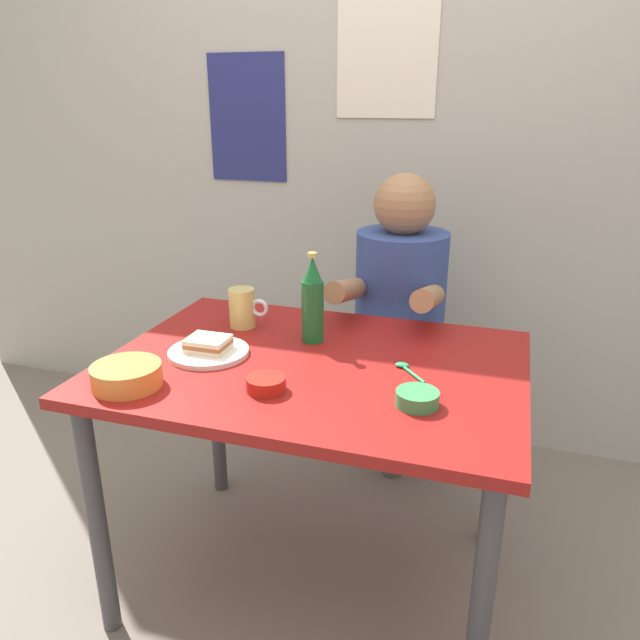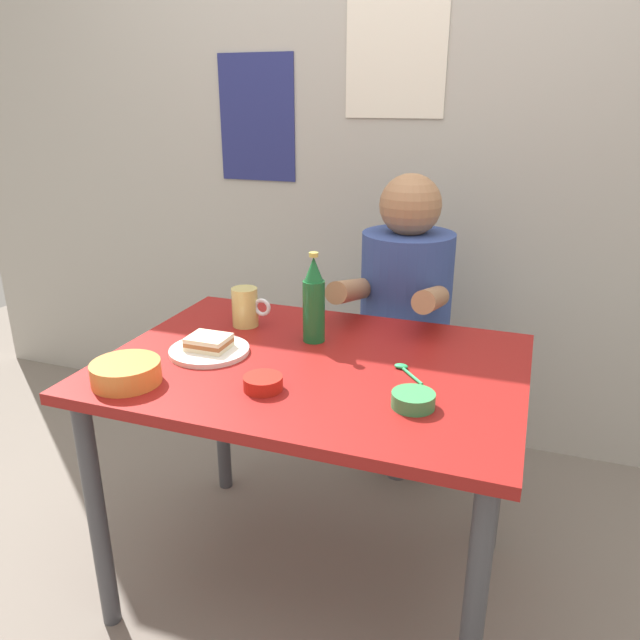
# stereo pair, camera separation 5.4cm
# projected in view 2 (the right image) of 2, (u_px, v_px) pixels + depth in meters

# --- Properties ---
(ground_plane) EXTENTS (6.00, 6.00, 0.00)m
(ground_plane) POSITION_uv_depth(u_px,v_px,m) (315.00, 579.00, 1.87)
(ground_plane) COLOR slate
(wall_back) EXTENTS (4.40, 0.09, 2.60)m
(wall_back) POSITION_uv_depth(u_px,v_px,m) (407.00, 126.00, 2.35)
(wall_back) COLOR #ADA89E
(wall_back) RESTS_ON ground
(dining_table) EXTENTS (1.10, 0.80, 0.74)m
(dining_table) POSITION_uv_depth(u_px,v_px,m) (314.00, 392.00, 1.65)
(dining_table) COLOR maroon
(dining_table) RESTS_ON ground
(stool) EXTENTS (0.34, 0.34, 0.45)m
(stool) POSITION_uv_depth(u_px,v_px,m) (401.00, 396.00, 2.27)
(stool) COLOR #4C4C51
(stool) RESTS_ON ground
(person_seated) EXTENTS (0.33, 0.56, 0.72)m
(person_seated) POSITION_uv_depth(u_px,v_px,m) (405.00, 291.00, 2.12)
(person_seated) COLOR #33478C
(person_seated) RESTS_ON stool
(plate_orange) EXTENTS (0.22, 0.22, 0.01)m
(plate_orange) POSITION_uv_depth(u_px,v_px,m) (209.00, 351.00, 1.67)
(plate_orange) COLOR silver
(plate_orange) RESTS_ON dining_table
(sandwich) EXTENTS (0.11, 0.09, 0.04)m
(sandwich) POSITION_uv_depth(u_px,v_px,m) (209.00, 342.00, 1.66)
(sandwich) COLOR beige
(sandwich) RESTS_ON plate_orange
(beer_mug) EXTENTS (0.13, 0.08, 0.12)m
(beer_mug) POSITION_uv_depth(u_px,v_px,m) (246.00, 307.00, 1.85)
(beer_mug) COLOR #D1BC66
(beer_mug) RESTS_ON dining_table
(beer_bottle) EXTENTS (0.06, 0.06, 0.26)m
(beer_bottle) POSITION_uv_depth(u_px,v_px,m) (314.00, 302.00, 1.71)
(beer_bottle) COLOR #19602D
(beer_bottle) RESTS_ON dining_table
(soup_bowl_orange) EXTENTS (0.17, 0.17, 0.05)m
(soup_bowl_orange) POSITION_uv_depth(u_px,v_px,m) (126.00, 372.00, 1.48)
(soup_bowl_orange) COLOR orange
(soup_bowl_orange) RESTS_ON dining_table
(sambal_bowl_red) EXTENTS (0.10, 0.10, 0.03)m
(sambal_bowl_red) POSITION_uv_depth(u_px,v_px,m) (263.00, 382.00, 1.45)
(sambal_bowl_red) COLOR #B21E14
(sambal_bowl_red) RESTS_ON dining_table
(dip_bowl_green) EXTENTS (0.10, 0.10, 0.03)m
(dip_bowl_green) POSITION_uv_depth(u_px,v_px,m) (413.00, 399.00, 1.37)
(dip_bowl_green) COLOR #388C4C
(dip_bowl_green) RESTS_ON dining_table
(spoon) EXTENTS (0.09, 0.10, 0.01)m
(spoon) POSITION_uv_depth(u_px,v_px,m) (405.00, 370.00, 1.55)
(spoon) COLOR #26A559
(spoon) RESTS_ON dining_table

